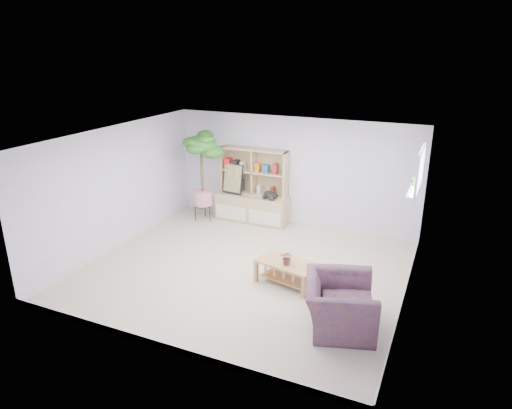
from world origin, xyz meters
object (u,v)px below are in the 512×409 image
at_px(coffee_table, 287,273).
at_px(storage_unit, 252,186).
at_px(floor_tree, 202,177).
at_px(armchair, 340,301).

bearing_deg(coffee_table, storage_unit, 138.14).
relative_size(coffee_table, floor_tree, 0.49).
bearing_deg(armchair, floor_tree, 36.61).
xyz_separation_m(coffee_table, floor_tree, (-2.79, 2.02, 0.82)).
bearing_deg(storage_unit, coffee_table, -54.25).
distance_m(coffee_table, floor_tree, 3.54).
height_order(coffee_table, floor_tree, floor_tree).
relative_size(storage_unit, armchair, 1.50).
height_order(storage_unit, armchair, storage_unit).
xyz_separation_m(floor_tree, armchair, (3.90, -2.88, -0.61)).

